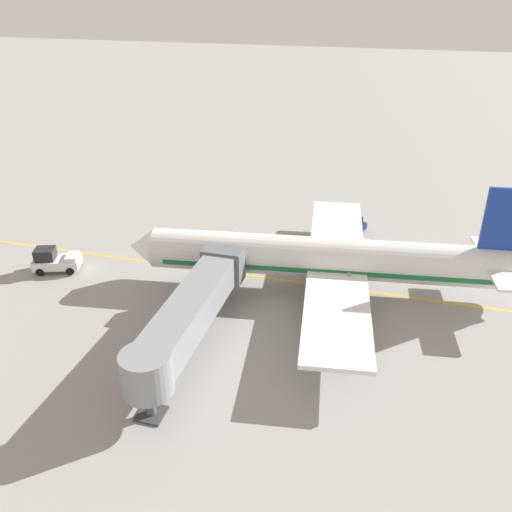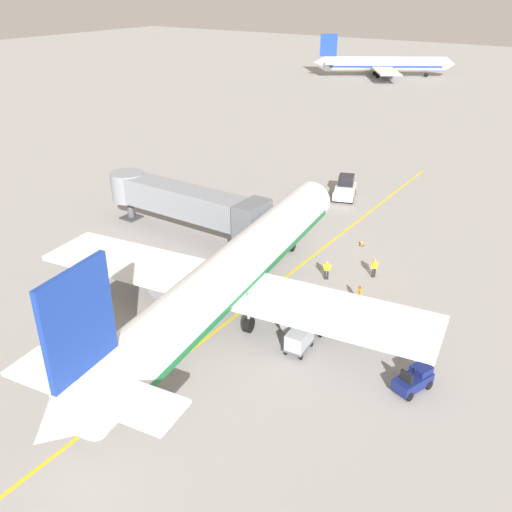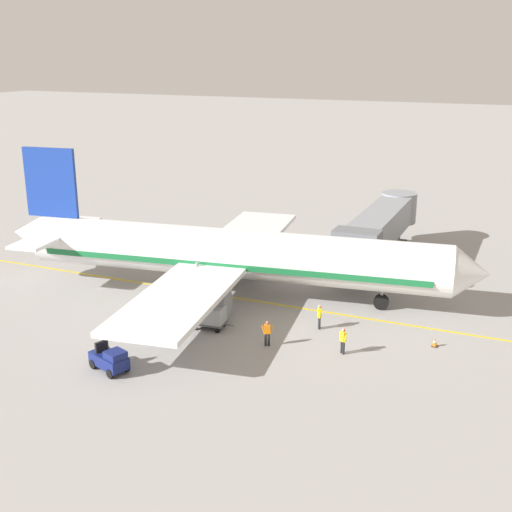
{
  "view_description": "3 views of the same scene",
  "coord_description": "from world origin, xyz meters",
  "px_view_note": "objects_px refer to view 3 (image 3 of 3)",
  "views": [
    {
      "loc": [
        -43.85,
        -6.32,
        25.68
      ],
      "look_at": [
        -3.35,
        4.95,
        4.02
      ],
      "focal_mm": 37.78,
      "sensor_mm": 36.0,
      "label": 1
    },
    {
      "loc": [
        20.39,
        -28.98,
        22.19
      ],
      "look_at": [
        -1.25,
        3.13,
        2.68
      ],
      "focal_mm": 38.69,
      "sensor_mm": 36.0,
      "label": 2
    },
    {
      "loc": [
        42.24,
        19.69,
        17.93
      ],
      "look_at": [
        -2.77,
        0.11,
        2.58
      ],
      "focal_mm": 46.46,
      "sensor_mm": 36.0,
      "label": 3
    }
  ],
  "objects_px": {
    "ground_crew_loader": "(319,315)",
    "ground_crew_marshaller": "(343,339)",
    "parked_airliner": "(229,254)",
    "baggage_tug_lead": "(110,359)",
    "jet_bridge": "(381,225)",
    "baggage_cart_front": "(209,315)",
    "baggage_cart_second_in_train": "(170,309)",
    "safety_cone_nose_left": "(435,342)",
    "ground_crew_wing_walker": "(267,332)"
  },
  "relations": [
    {
      "from": "baggage_cart_front",
      "to": "ground_crew_marshaller",
      "type": "bearing_deg",
      "value": 88.88
    },
    {
      "from": "ground_crew_marshaller",
      "to": "safety_cone_nose_left",
      "type": "bearing_deg",
      "value": 123.33
    },
    {
      "from": "ground_crew_loader",
      "to": "baggage_cart_front",
      "type": "bearing_deg",
      "value": -66.99
    },
    {
      "from": "ground_crew_loader",
      "to": "ground_crew_marshaller",
      "type": "height_order",
      "value": "same"
    },
    {
      "from": "baggage_cart_front",
      "to": "safety_cone_nose_left",
      "type": "relative_size",
      "value": 5.0
    },
    {
      "from": "baggage_cart_second_in_train",
      "to": "ground_crew_marshaller",
      "type": "bearing_deg",
      "value": 89.7
    },
    {
      "from": "parked_airliner",
      "to": "ground_crew_loader",
      "type": "distance_m",
      "value": 9.36
    },
    {
      "from": "ground_crew_marshaller",
      "to": "parked_airliner",
      "type": "bearing_deg",
      "value": -121.25
    },
    {
      "from": "ground_crew_marshaller",
      "to": "safety_cone_nose_left",
      "type": "relative_size",
      "value": 2.86
    },
    {
      "from": "baggage_tug_lead",
      "to": "safety_cone_nose_left",
      "type": "xyz_separation_m",
      "value": [
        -10.91,
        16.84,
        -0.42
      ]
    },
    {
      "from": "ground_crew_loader",
      "to": "parked_airliner",
      "type": "bearing_deg",
      "value": -112.91
    },
    {
      "from": "parked_airliner",
      "to": "baggage_cart_second_in_train",
      "type": "bearing_deg",
      "value": -11.65
    },
    {
      "from": "baggage_cart_front",
      "to": "safety_cone_nose_left",
      "type": "bearing_deg",
      "value": 102.32
    },
    {
      "from": "safety_cone_nose_left",
      "to": "baggage_cart_front",
      "type": "bearing_deg",
      "value": -77.68
    },
    {
      "from": "jet_bridge",
      "to": "baggage_tug_lead",
      "type": "xyz_separation_m",
      "value": [
        26.17,
        -9.59,
        -2.75
      ]
    },
    {
      "from": "jet_bridge",
      "to": "ground_crew_wing_walker",
      "type": "bearing_deg",
      "value": -7.31
    },
    {
      "from": "baggage_cart_front",
      "to": "baggage_tug_lead",
      "type": "bearing_deg",
      "value": -17.53
    },
    {
      "from": "ground_crew_wing_walker",
      "to": "baggage_cart_second_in_train",
      "type": "bearing_deg",
      "value": -96.62
    },
    {
      "from": "baggage_cart_second_in_train",
      "to": "baggage_tug_lead",
      "type": "bearing_deg",
      "value": 3.49
    },
    {
      "from": "ground_crew_wing_walker",
      "to": "ground_crew_loader",
      "type": "distance_m",
      "value": 4.45
    },
    {
      "from": "baggage_tug_lead",
      "to": "ground_crew_wing_walker",
      "type": "relative_size",
      "value": 1.63
    },
    {
      "from": "baggage_tug_lead",
      "to": "baggage_cart_second_in_train",
      "type": "bearing_deg",
      "value": -176.51
    },
    {
      "from": "safety_cone_nose_left",
      "to": "baggage_cart_second_in_train",
      "type": "bearing_deg",
      "value": -79.32
    },
    {
      "from": "jet_bridge",
      "to": "baggage_tug_lead",
      "type": "height_order",
      "value": "jet_bridge"
    },
    {
      "from": "baggage_tug_lead",
      "to": "ground_crew_wing_walker",
      "type": "xyz_separation_m",
      "value": [
        -6.77,
        7.1,
        0.24
      ]
    },
    {
      "from": "baggage_tug_lead",
      "to": "ground_crew_wing_walker",
      "type": "bearing_deg",
      "value": 133.62
    },
    {
      "from": "parked_airliner",
      "to": "safety_cone_nose_left",
      "type": "relative_size",
      "value": 63.24
    },
    {
      "from": "jet_bridge",
      "to": "baggage_cart_front",
      "type": "xyz_separation_m",
      "value": [
        18.4,
        -7.14,
        -2.51
      ]
    },
    {
      "from": "parked_airliner",
      "to": "safety_cone_nose_left",
      "type": "bearing_deg",
      "value": 78.36
    },
    {
      "from": "parked_airliner",
      "to": "ground_crew_wing_walker",
      "type": "distance_m",
      "value": 9.94
    },
    {
      "from": "jet_bridge",
      "to": "ground_crew_wing_walker",
      "type": "xyz_separation_m",
      "value": [
        19.4,
        -2.49,
        -2.51
      ]
    },
    {
      "from": "parked_airliner",
      "to": "baggage_cart_second_in_train",
      "type": "xyz_separation_m",
      "value": [
        6.55,
        -1.35,
        -2.24
      ]
    },
    {
      "from": "baggage_tug_lead",
      "to": "baggage_cart_second_in_train",
      "type": "xyz_separation_m",
      "value": [
        -7.65,
        -0.47,
        0.24
      ]
    },
    {
      "from": "baggage_cart_second_in_train",
      "to": "ground_crew_loader",
      "type": "height_order",
      "value": "ground_crew_loader"
    },
    {
      "from": "ground_crew_loader",
      "to": "ground_crew_marshaller",
      "type": "bearing_deg",
      "value": 39.39
    },
    {
      "from": "baggage_cart_second_in_train",
      "to": "ground_crew_marshaller",
      "type": "relative_size",
      "value": 1.74
    },
    {
      "from": "parked_airliner",
      "to": "ground_crew_loader",
      "type": "bearing_deg",
      "value": 67.09
    },
    {
      "from": "baggage_cart_front",
      "to": "safety_cone_nose_left",
      "type": "xyz_separation_m",
      "value": [
        -3.14,
        14.39,
        -0.66
      ]
    },
    {
      "from": "ground_crew_wing_walker",
      "to": "ground_crew_loader",
      "type": "xyz_separation_m",
      "value": [
        -3.89,
        2.16,
        0.0
      ]
    },
    {
      "from": "baggage_tug_lead",
      "to": "ground_crew_wing_walker",
      "type": "height_order",
      "value": "ground_crew_wing_walker"
    },
    {
      "from": "baggage_cart_front",
      "to": "safety_cone_nose_left",
      "type": "height_order",
      "value": "baggage_cart_front"
    },
    {
      "from": "baggage_tug_lead",
      "to": "ground_crew_marshaller",
      "type": "bearing_deg",
      "value": 122.76
    },
    {
      "from": "jet_bridge",
      "to": "baggage_tug_lead",
      "type": "bearing_deg",
      "value": -20.12
    },
    {
      "from": "ground_crew_wing_walker",
      "to": "ground_crew_loader",
      "type": "bearing_deg",
      "value": 150.94
    },
    {
      "from": "ground_crew_marshaller",
      "to": "safety_cone_nose_left",
      "type": "xyz_separation_m",
      "value": [
        -3.33,
        5.06,
        -0.66
      ]
    },
    {
      "from": "parked_airliner",
      "to": "baggage_tug_lead",
      "type": "xyz_separation_m",
      "value": [
        14.2,
        -0.88,
        -2.47
      ]
    },
    {
      "from": "baggage_cart_second_in_train",
      "to": "ground_crew_loader",
      "type": "bearing_deg",
      "value": 107.2
    },
    {
      "from": "baggage_tug_lead",
      "to": "baggage_cart_front",
      "type": "distance_m",
      "value": 8.15
    },
    {
      "from": "ground_crew_loader",
      "to": "safety_cone_nose_left",
      "type": "distance_m",
      "value": 7.61
    },
    {
      "from": "baggage_tug_lead",
      "to": "ground_crew_marshaller",
      "type": "xyz_separation_m",
      "value": [
        -7.58,
        11.79,
        0.24
      ]
    }
  ]
}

